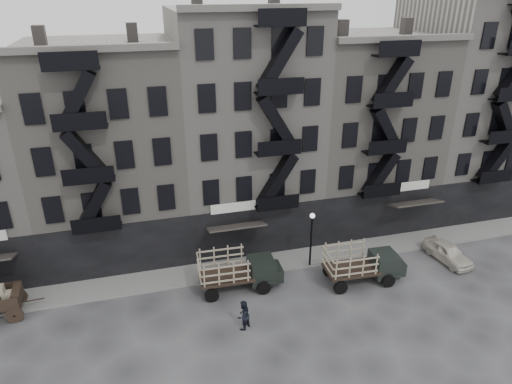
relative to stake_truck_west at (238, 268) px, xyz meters
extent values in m
plane|color=#38383A|center=(2.53, -1.50, -1.56)|extent=(140.00, 140.00, 0.00)
cube|color=slate|center=(2.53, 2.25, -1.48)|extent=(55.00, 2.50, 0.15)
cube|color=gray|center=(-7.47, 8.50, 5.94)|extent=(10.00, 10.00, 15.00)
cube|color=black|center=(-7.47, 3.55, 0.44)|extent=(10.00, 0.35, 4.00)
cube|color=#595651|center=(-7.47, 3.35, 13.64)|extent=(10.00, 0.50, 0.40)
cube|color=#4C4744|center=(-10.47, 8.50, 14.04)|extent=(0.70, 0.70, 1.20)
cube|color=#4C4744|center=(-4.97, 8.50, 14.04)|extent=(0.70, 0.70, 1.20)
cube|color=gray|center=(2.53, 8.50, 6.94)|extent=(10.00, 10.00, 17.00)
cube|color=black|center=(2.53, 3.55, 0.44)|extent=(10.00, 0.35, 4.00)
cube|color=#595651|center=(2.53, 3.35, 15.64)|extent=(10.00, 0.50, 0.40)
cube|color=gray|center=(12.53, 8.50, 5.94)|extent=(10.00, 10.00, 15.00)
cube|color=black|center=(12.53, 3.55, 0.44)|extent=(10.00, 0.35, 4.00)
cube|color=#595651|center=(12.53, 3.35, 13.64)|extent=(10.00, 0.50, 0.40)
cube|color=#4C4744|center=(9.53, 8.50, 14.04)|extent=(0.70, 0.70, 1.20)
cube|color=#4C4744|center=(15.03, 8.50, 14.04)|extent=(0.70, 0.70, 1.20)
cube|color=gray|center=(22.53, 8.50, 7.44)|extent=(10.00, 10.00, 18.00)
cube|color=black|center=(22.53, 3.55, 0.44)|extent=(10.00, 0.35, 4.00)
cylinder|color=black|center=(5.53, 1.10, 0.44)|extent=(0.14, 0.14, 4.00)
sphere|color=silver|center=(5.53, 1.10, 2.54)|extent=(0.36, 0.36, 0.36)
cylinder|color=black|center=(-13.62, 0.17, -1.04)|extent=(1.05, 0.15, 1.04)
cylinder|color=black|center=(-13.71, 2.06, -1.04)|extent=(1.05, 0.15, 1.04)
cube|color=black|center=(-13.47, 1.12, -0.23)|extent=(0.55, 1.54, 0.76)
cube|color=black|center=(-0.77, 0.03, -0.48)|extent=(3.58, 2.18, 0.19)
cube|color=black|center=(1.60, -0.06, -0.37)|extent=(1.71, 1.91, 1.55)
cube|color=black|center=(2.53, -0.09, -0.68)|extent=(0.88, 1.57, 0.93)
cylinder|color=black|center=(1.46, -1.08, -1.09)|extent=(0.94, 0.26, 0.93)
cylinder|color=black|center=(1.54, 0.98, -1.09)|extent=(0.94, 0.26, 0.93)
cylinder|color=black|center=(-1.94, -0.96, -1.09)|extent=(0.94, 0.26, 0.93)
cylinder|color=black|center=(-1.86, 1.10, -1.09)|extent=(0.94, 0.26, 0.93)
cube|color=black|center=(7.48, -1.41, -0.48)|extent=(3.57, 2.22, 0.18)
cube|color=black|center=(9.83, -1.53, -0.38)|extent=(1.73, 1.92, 1.53)
cube|color=black|center=(10.75, -1.57, -0.69)|extent=(0.89, 1.57, 0.92)
cylinder|color=black|center=(9.67, -2.55, -1.10)|extent=(0.93, 0.27, 0.92)
cylinder|color=black|center=(9.77, -0.50, -1.10)|extent=(0.93, 0.27, 0.92)
cylinder|color=black|center=(6.30, -2.38, -1.10)|extent=(0.93, 0.27, 0.92)
cylinder|color=black|center=(6.40, -0.33, -1.10)|extent=(0.93, 0.27, 0.92)
imported|color=beige|center=(15.53, -0.78, -0.88)|extent=(2.08, 4.16, 1.36)
imported|color=black|center=(-0.60, -3.91, -0.61)|extent=(1.17, 1.12, 1.90)
camera|label=1|loc=(-5.46, -24.44, 16.86)|focal=32.00mm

